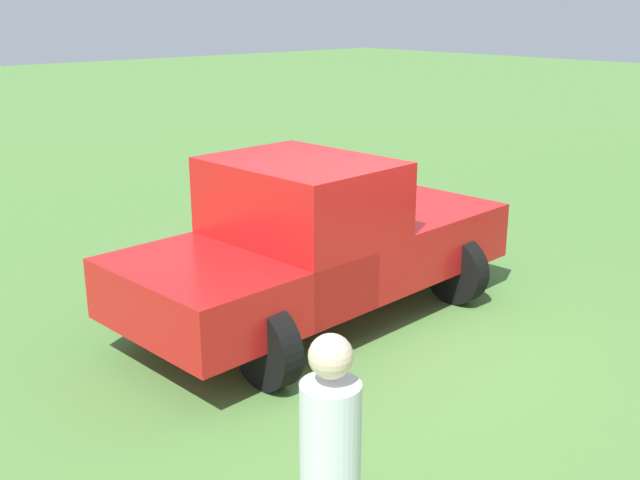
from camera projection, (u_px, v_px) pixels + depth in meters
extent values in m
plane|color=#54843D|center=(372.00, 347.00, 7.63)|extent=(80.00, 80.00, 0.00)
cylinder|color=black|center=(357.00, 241.00, 9.72)|extent=(0.78, 0.22, 0.78)
cylinder|color=black|center=(456.00, 270.00, 8.68)|extent=(0.78, 0.22, 0.78)
cylinder|color=black|center=(168.00, 301.00, 7.77)|extent=(0.78, 0.22, 0.78)
cylinder|color=black|center=(267.00, 347.00, 6.73)|extent=(0.78, 0.22, 0.78)
cube|color=red|center=(400.00, 230.00, 9.04)|extent=(1.94, 1.91, 0.64)
cube|color=red|center=(302.00, 226.00, 7.83)|extent=(1.92, 1.55, 1.40)
cube|color=slate|center=(301.00, 185.00, 7.70)|extent=(1.76, 1.32, 0.48)
cube|color=red|center=(235.00, 284.00, 7.34)|extent=(1.96, 2.27, 0.60)
cube|color=silver|center=(441.00, 236.00, 9.69)|extent=(1.77, 0.22, 0.16)
cylinder|color=silver|center=(330.00, 439.00, 3.88)|extent=(0.44, 0.44, 0.64)
sphere|color=beige|center=(331.00, 356.00, 3.74)|extent=(0.23, 0.23, 0.23)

